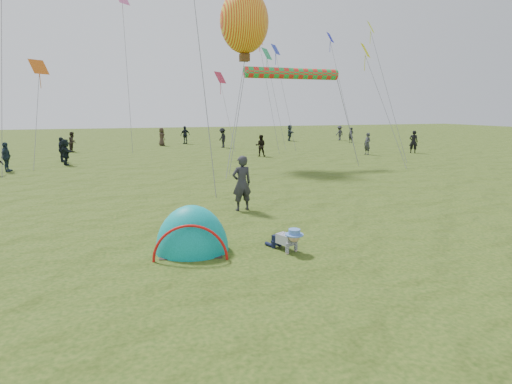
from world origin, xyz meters
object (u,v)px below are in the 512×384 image
object	(u,v)px
standing_adult	(242,183)
balloon_kite	(244,26)
crawling_toddler	(287,239)
popup_tent	(192,251)

from	to	relation	value
standing_adult	balloon_kite	distance (m)	14.00
crawling_toddler	balloon_kite	distance (m)	17.91
crawling_toddler	balloon_kite	xyz separation A→B (m)	(3.55, 15.61, 8.03)
popup_tent	balloon_kite	bearing A→B (deg)	81.61
standing_adult	balloon_kite	world-z (taller)	balloon_kite
crawling_toddler	balloon_kite	size ratio (longest dim) A/B	0.20
popup_tent	standing_adult	distance (m)	4.31
standing_adult	balloon_kite	size ratio (longest dim) A/B	0.47
crawling_toddler	popup_tent	bearing A→B (deg)	139.28
popup_tent	standing_adult	bearing A→B (deg)	69.70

